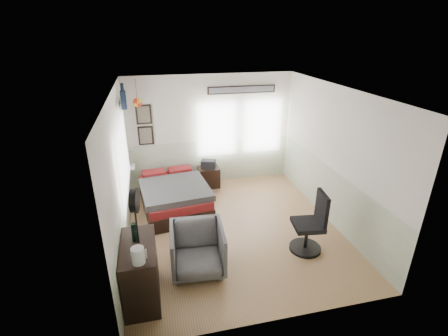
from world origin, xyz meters
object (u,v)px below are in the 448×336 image
at_px(armchair, 197,249).
at_px(nightstand, 209,177).
at_px(bed, 174,195).
at_px(dresser, 141,271).
at_px(task_chair, 311,228).

height_order(armchair, nightstand, armchair).
distance_m(bed, dresser, 2.59).
xyz_separation_m(nightstand, task_chair, (1.28, -2.89, 0.20)).
bearing_deg(bed, dresser, -111.88).
bearing_deg(task_chair, dresser, -163.39).
bearing_deg(armchair, dresser, -152.15).
relative_size(dresser, task_chair, 0.89).
height_order(armchair, task_chair, task_chair).
relative_size(bed, armchair, 2.32).
distance_m(dresser, armchair, 0.96).
bearing_deg(bed, task_chair, -49.33).
relative_size(bed, nightstand, 3.98).
relative_size(armchair, task_chair, 0.77).
distance_m(bed, task_chair, 3.01).
xyz_separation_m(bed, dresser, (-0.68, -2.50, 0.16)).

